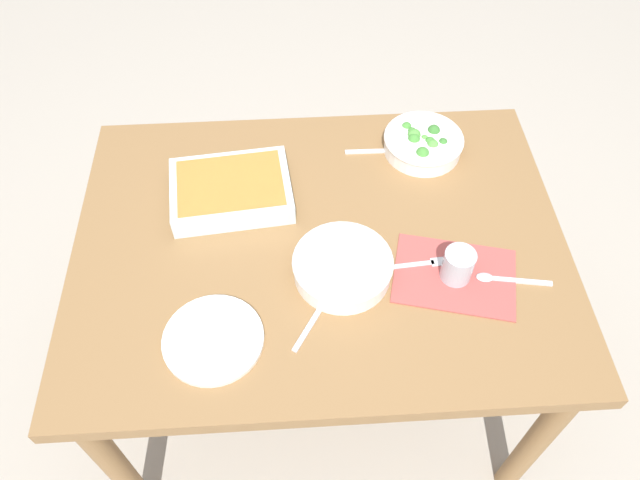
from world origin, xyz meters
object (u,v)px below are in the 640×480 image
broccoli_bowl (423,143)px  baking_dish (231,190)px  stew_bowl (343,266)px  drink_cup (457,267)px  spoon_by_stew (319,311)px  fork_on_table (419,264)px  spoon_by_broccoli (386,150)px  spoon_spare (503,279)px  side_plate (213,339)px

broccoli_bowl → baking_dish: (-0.52, -0.14, 0.00)m
stew_bowl → drink_cup: (0.26, -0.02, 0.01)m
baking_dish → spoon_by_stew: 0.41m
drink_cup → fork_on_table: drink_cup is taller
drink_cup → fork_on_table: (-0.08, 0.04, -0.04)m
spoon_by_broccoli → fork_on_table: bearing=-85.9°
drink_cup → spoon_by_broccoli: 0.44m
spoon_by_stew → spoon_spare: (0.43, 0.06, 0.00)m
drink_cup → side_plate: (-0.55, -0.13, -0.03)m
spoon_by_stew → spoon_by_broccoli: (0.22, 0.50, 0.00)m
stew_bowl → fork_on_table: 0.18m
baking_dish → spoon_spare: (0.63, -0.29, -0.03)m
stew_bowl → spoon_by_stew: 0.12m
drink_cup → side_plate: drink_cup is taller
stew_bowl → fork_on_table: bearing=4.5°
broccoli_bowl → baking_dish: bearing=-164.3°
side_plate → spoon_by_stew: bearing=14.0°
side_plate → fork_on_table: side_plate is taller
fork_on_table → spoon_by_broccoli: bearing=94.1°
spoon_by_stew → spoon_spare: size_ratio=0.91×
spoon_spare → drink_cup: bearing=170.6°
broccoli_bowl → spoon_by_stew: bearing=-122.3°
baking_dish → drink_cup: size_ratio=3.77×
stew_bowl → spoon_spare: 0.37m
baking_dish → spoon_by_stew: baking_dish is taller
baking_dish → spoon_by_stew: (0.20, -0.35, -0.03)m
broccoli_bowl → fork_on_table: broccoli_bowl is taller
broccoli_bowl → fork_on_table: size_ratio=1.22×
fork_on_table → spoon_spare: bearing=-16.2°
baking_dish → spoon_by_broccoli: (0.42, 0.15, -0.03)m
drink_cup → spoon_by_broccoli: size_ratio=0.48×
stew_bowl → spoon_by_broccoli: size_ratio=1.33×
drink_cup → spoon_by_broccoli: bearing=104.2°
spoon_spare → fork_on_table: (-0.19, 0.05, -0.00)m
baking_dish → side_plate: (-0.03, -0.41, -0.03)m
broccoli_bowl → side_plate: broccoli_bowl is taller
spoon_by_broccoli → stew_bowl: bearing=-111.1°
baking_dish → spoon_spare: 0.70m
stew_bowl → broccoli_bowl: broccoli_bowl is taller
stew_bowl → spoon_spare: size_ratio=1.33×
side_plate → spoon_spare: bearing=9.9°
side_plate → spoon_by_stew: side_plate is taller
side_plate → spoon_by_broccoli: (0.45, 0.56, -0.00)m
side_plate → spoon_by_stew: (0.23, 0.06, -0.00)m
broccoli_bowl → spoon_by_broccoli: (-0.10, 0.00, -0.03)m
baking_dish → side_plate: size_ratio=1.46×
spoon_by_stew → spoon_by_broccoli: bearing=66.7°
drink_cup → spoon_by_stew: bearing=-166.6°
spoon_by_broccoli → spoon_spare: same height
broccoli_bowl → spoon_by_broccoli: broccoli_bowl is taller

